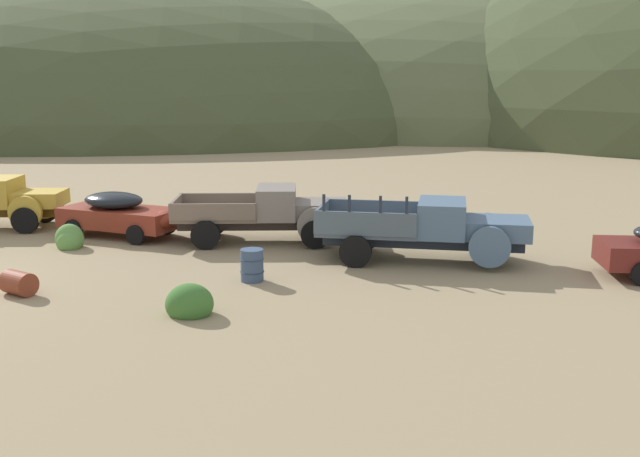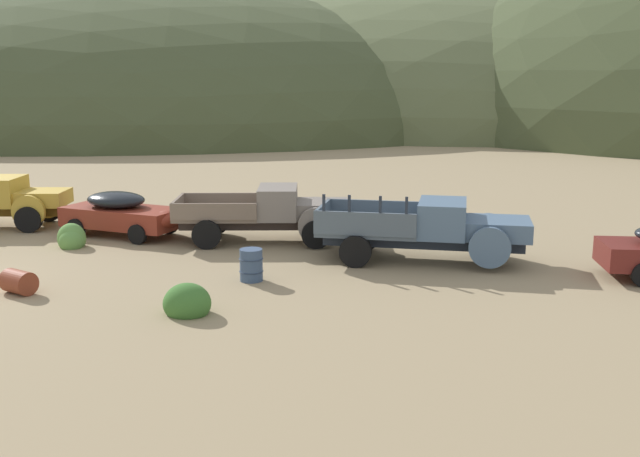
{
  "view_description": "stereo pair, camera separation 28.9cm",
  "coord_description": "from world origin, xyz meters",
  "views": [
    {
      "loc": [
        13.67,
        -16.87,
        5.56
      ],
      "look_at": [
        10.17,
        4.21,
        1.1
      ],
      "focal_mm": 40.97,
      "sensor_mm": 36.0,
      "label": 1
    },
    {
      "loc": [
        13.96,
        -16.82,
        5.56
      ],
      "look_at": [
        10.17,
        4.21,
        1.1
      ],
      "focal_mm": 40.97,
      "sensor_mm": 36.0,
      "label": 2
    }
  ],
  "objects": [
    {
      "name": "hill_center",
      "position": [
        13.28,
        83.93,
        0.0
      ],
      "size": [
        95.76,
        81.93,
        34.06
      ],
      "primitive_type": "ellipsoid",
      "color": "#56603D",
      "rests_on": "ground"
    },
    {
      "name": "hill_far_left",
      "position": [
        -27.32,
        72.2,
        0.0
      ],
      "size": [
        101.72,
        86.42,
        32.62
      ],
      "primitive_type": "ellipsoid",
      "color": "#424C2D",
      "rests_on": "ground"
    },
    {
      "name": "car_rust_red",
      "position": [
        2.68,
        6.93,
        0.82
      ],
      "size": [
        4.74,
        2.74,
        1.57
      ],
      "rotation": [
        0.0,
        0.0,
        -0.23
      ],
      "color": "maroon",
      "rests_on": "ground"
    },
    {
      "name": "oil_drum_foreground",
      "position": [
        8.62,
        2.08,
        0.45
      ],
      "size": [
        0.67,
        0.67,
        0.9
      ],
      "color": "#384C6B",
      "rests_on": "ground"
    },
    {
      "name": "truck_chalk_blue",
      "position": [
        13.62,
        5.17,
        1.02
      ],
      "size": [
        6.39,
        2.57,
        2.16
      ],
      "rotation": [
        0.0,
        0.0,
        -0.02
      ],
      "color": "#262D39",
      "rests_on": "ground"
    },
    {
      "name": "truck_faded_yellow",
      "position": [
        -2.61,
        7.6,
        1.01
      ],
      "size": [
        5.92,
        3.1,
        1.91
      ],
      "rotation": [
        0.0,
        0.0,
        0.18
      ],
      "color": "brown",
      "rests_on": "ground"
    },
    {
      "name": "truck_primer_gray",
      "position": [
        8.13,
        7.07,
        0.99
      ],
      "size": [
        6.17,
        3.38,
        1.89
      ],
      "rotation": [
        0.0,
        0.0,
        0.19
      ],
      "color": "#3D322D",
      "rests_on": "ground"
    },
    {
      "name": "bush_front_right",
      "position": [
        7.87,
        -0.99,
        0.26
      ],
      "size": [
        1.17,
        1.03,
        0.97
      ],
      "color": "#3D702D",
      "rests_on": "ground"
    },
    {
      "name": "bush_between_trucks",
      "position": [
        1.66,
        4.96,
        0.25
      ],
      "size": [
        0.96,
        0.98,
        1.02
      ],
      "color": "#5B8E42",
      "rests_on": "ground"
    },
    {
      "name": "oil_drum_by_truck",
      "position": [
        2.98,
        -0.18,
        0.31
      ],
      "size": [
        1.04,
        0.92,
        0.63
      ],
      "color": "brown",
      "rests_on": "ground"
    }
  ]
}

